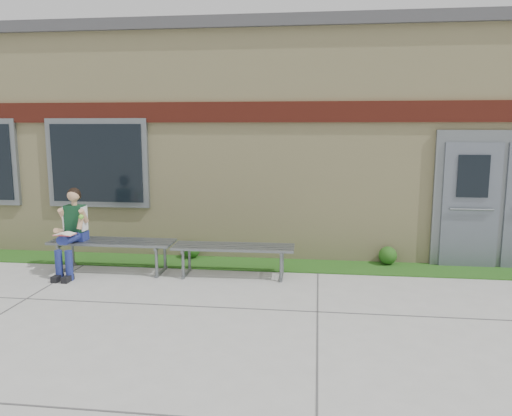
# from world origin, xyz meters

# --- Properties ---
(ground) EXTENTS (80.00, 80.00, 0.00)m
(ground) POSITION_xyz_m (0.00, 0.00, 0.00)
(ground) COLOR #9E9E99
(ground) RESTS_ON ground
(grass_strip) EXTENTS (16.00, 0.80, 0.02)m
(grass_strip) POSITION_xyz_m (0.00, 2.60, 0.01)
(grass_strip) COLOR #1D4E14
(grass_strip) RESTS_ON ground
(school_building) EXTENTS (16.20, 6.22, 4.20)m
(school_building) POSITION_xyz_m (-0.00, 5.99, 2.10)
(school_building) COLOR beige
(school_building) RESTS_ON ground
(bench_left) EXTENTS (2.02, 0.57, 0.52)m
(bench_left) POSITION_xyz_m (-2.33, 1.91, 0.40)
(bench_left) COLOR slate
(bench_left) RESTS_ON ground
(bench_right) EXTENTS (1.92, 0.58, 0.50)m
(bench_right) POSITION_xyz_m (-0.33, 1.91, 0.38)
(bench_right) COLOR slate
(bench_right) RESTS_ON ground
(girl) EXTENTS (0.47, 0.78, 1.39)m
(girl) POSITION_xyz_m (-2.91, 1.70, 0.75)
(girl) COLOR navy
(girl) RESTS_ON ground
(shrub_mid) EXTENTS (0.31, 0.31, 0.31)m
(shrub_mid) POSITION_xyz_m (-1.26, 2.85, 0.17)
(shrub_mid) COLOR #1D4E14
(shrub_mid) RESTS_ON grass_strip
(shrub_east) EXTENTS (0.31, 0.31, 0.31)m
(shrub_east) POSITION_xyz_m (2.18, 2.85, 0.17)
(shrub_east) COLOR #1D4E14
(shrub_east) RESTS_ON grass_strip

